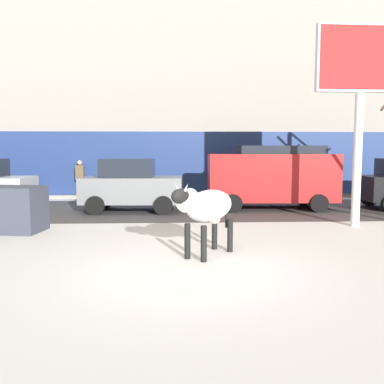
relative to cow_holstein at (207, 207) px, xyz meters
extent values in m
plane|color=silver|center=(-0.49, -1.20, -1.00)|extent=(120.00, 120.00, 0.00)
cube|color=#423F3F|center=(-0.49, 6.63, -1.00)|extent=(60.00, 5.60, 0.01)
cube|color=gray|center=(-0.49, 13.25, 5.50)|extent=(44.00, 6.00, 13.00)
cube|color=navy|center=(-0.49, 10.20, 0.60)|extent=(43.12, 0.10, 2.80)
ellipsoid|color=silver|center=(0.05, 0.03, 0.02)|extent=(1.34, 1.47, 0.64)
ellipsoid|color=black|center=(-0.02, 0.22, 0.07)|extent=(0.57, 0.61, 0.40)
cylinder|color=black|center=(-0.11, -0.47, -0.65)|extent=(0.12, 0.12, 0.70)
cylinder|color=black|center=(-0.41, -0.23, -0.65)|extent=(0.12, 0.12, 0.70)
cylinder|color=black|center=(0.50, 0.30, -0.65)|extent=(0.12, 0.12, 0.70)
cylinder|color=black|center=(0.20, 0.54, -0.65)|extent=(0.12, 0.12, 0.70)
cylinder|color=silver|center=(-0.42, -0.55, 0.20)|extent=(0.50, 0.53, 0.44)
ellipsoid|color=black|center=(-0.56, -0.72, 0.30)|extent=(0.46, 0.49, 0.28)
cone|color=beige|center=(-0.45, -0.76, 0.46)|extent=(0.13, 0.12, 0.15)
cone|color=beige|center=(-0.62, -0.62, 0.46)|extent=(0.13, 0.12, 0.15)
cylinder|color=black|center=(0.46, 0.55, -0.23)|extent=(0.06, 0.06, 0.60)
ellipsoid|color=beige|center=(0.16, 0.17, -0.28)|extent=(0.36, 0.37, 0.20)
cylinder|color=silver|center=(4.46, 3.09, 0.90)|extent=(0.24, 0.24, 3.80)
cube|color=silver|center=(4.46, 3.09, 3.65)|extent=(2.52, 0.26, 1.82)
cube|color=red|center=(4.46, 3.06, 3.65)|extent=(2.40, 0.21, 1.70)
cylinder|color=black|center=(-6.35, 7.35, -0.68)|extent=(0.65, 0.24, 0.64)
cylinder|color=black|center=(-6.41, 5.65, -0.68)|extent=(0.65, 0.24, 0.64)
cube|color=slate|center=(-2.14, 6.30, -0.23)|extent=(3.56, 1.83, 0.90)
cube|color=#1E232D|center=(-2.29, 6.30, 0.54)|extent=(1.85, 1.56, 0.64)
cylinder|color=black|center=(-0.97, 7.11, -0.68)|extent=(0.65, 0.24, 0.64)
cylinder|color=black|center=(-1.04, 5.41, -0.68)|extent=(0.65, 0.24, 0.64)
cylinder|color=black|center=(-3.25, 7.19, -0.68)|extent=(0.65, 0.24, 0.64)
cylinder|color=black|center=(-3.31, 5.49, -0.68)|extent=(0.65, 0.24, 0.64)
cube|color=red|center=(2.90, 6.73, 0.17)|extent=(4.67, 2.07, 1.70)
cube|color=#1E232D|center=(3.20, 6.72, 1.17)|extent=(3.06, 1.78, 0.30)
cylinder|color=black|center=(4.43, 7.63, -0.68)|extent=(0.65, 0.24, 0.64)
cylinder|color=black|center=(4.36, 5.73, -0.68)|extent=(0.65, 0.24, 0.64)
cylinder|color=black|center=(1.45, 7.74, -0.68)|extent=(0.65, 0.24, 0.64)
cylinder|color=black|center=(1.38, 5.84, -0.68)|extent=(0.65, 0.24, 0.64)
cylinder|color=black|center=(6.96, 7.36, -0.68)|extent=(0.65, 0.24, 0.64)
cylinder|color=#282833|center=(-4.80, 9.92, -0.56)|extent=(0.24, 0.24, 0.88)
cube|color=brown|center=(-4.80, 9.92, 0.20)|extent=(0.36, 0.22, 0.64)
sphere|color=beige|center=(-4.80, 9.92, 0.63)|extent=(0.20, 0.20, 0.20)
cylinder|color=#282833|center=(2.52, 9.92, -0.56)|extent=(0.24, 0.24, 0.88)
cube|color=brown|center=(2.52, 9.92, 0.20)|extent=(0.36, 0.22, 0.64)
sphere|color=#9E7051|center=(2.52, 9.92, 0.63)|extent=(0.20, 0.20, 0.20)
cylinder|color=#282833|center=(4.93, 9.92, -0.56)|extent=(0.24, 0.24, 0.88)
cube|color=#232328|center=(4.93, 9.92, 0.20)|extent=(0.36, 0.22, 0.64)
sphere|color=tan|center=(4.93, 9.92, 0.63)|extent=(0.20, 0.20, 0.20)
cube|color=#383D4C|center=(-5.02, 2.72, -0.40)|extent=(1.83, 1.31, 1.20)
camera|label=1|loc=(-0.67, -8.08, 1.10)|focal=38.01mm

